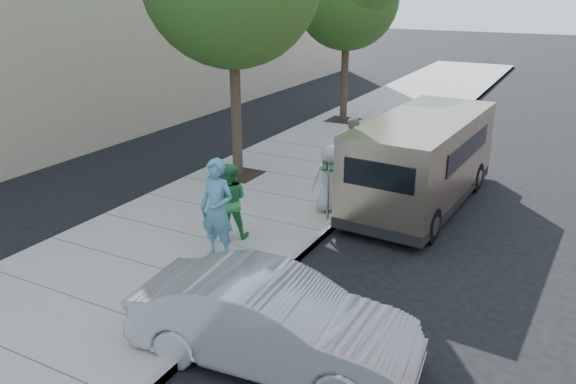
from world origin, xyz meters
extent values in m
plane|color=black|center=(0.00, 0.00, 0.00)|extent=(120.00, 120.00, 0.00)
cube|color=gray|center=(-1.00, 0.00, 0.07)|extent=(5.00, 60.00, 0.15)
cube|color=gray|center=(1.44, 0.00, 0.07)|extent=(0.12, 60.00, 0.16)
cube|color=black|center=(-2.30, 2.40, 0.15)|extent=(1.20, 1.20, 0.01)
cylinder|color=#38281E|center=(-2.30, 2.40, 2.13)|extent=(0.28, 0.28, 3.96)
cube|color=black|center=(-2.30, 10.00, 0.15)|extent=(1.20, 1.20, 0.01)
cylinder|color=#38281E|center=(-2.30, 10.00, 1.91)|extent=(0.28, 0.28, 3.52)
cylinder|color=gray|center=(1.25, 0.63, 0.70)|extent=(0.05, 0.05, 1.09)
cube|color=gray|center=(1.25, 0.63, 1.28)|extent=(0.22, 0.09, 0.08)
cube|color=#2D2D30|center=(1.17, 0.62, 1.42)|extent=(0.13, 0.11, 0.21)
cube|color=#2D2D30|center=(1.33, 0.64, 1.42)|extent=(0.13, 0.11, 0.21)
cube|color=tan|center=(2.74, 2.82, 1.22)|extent=(2.35, 5.59, 2.02)
cube|color=tan|center=(2.92, 5.81, 0.72)|extent=(1.90, 0.67, 0.86)
cube|color=black|center=(2.58, 0.08, 1.57)|extent=(1.52, 0.11, 0.56)
cylinder|color=black|center=(1.96, 4.68, 0.39)|extent=(0.31, 0.79, 0.77)
cylinder|color=black|center=(3.74, 4.57, 0.39)|extent=(0.31, 0.79, 0.77)
cylinder|color=black|center=(1.74, 0.96, 0.39)|extent=(0.31, 0.79, 0.77)
cylinder|color=black|center=(3.52, 0.86, 0.39)|extent=(0.31, 0.79, 0.77)
imported|color=#9E9FA4|center=(2.60, -4.25, 0.68)|extent=(4.27, 1.86, 1.37)
imported|color=teal|center=(0.15, -2.08, 1.15)|extent=(0.73, 0.48, 2.00)
imported|color=#2E8D45|center=(-0.19, -1.16, 0.96)|extent=(0.98, 0.91, 1.61)
imported|color=#A2A1A4|center=(1.04, 1.13, 0.94)|extent=(0.92, 0.89, 1.59)
imported|color=slate|center=(1.20, 2.24, 1.16)|extent=(1.16, 1.22, 2.03)
camera|label=1|loc=(5.98, -10.15, 5.17)|focal=35.00mm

